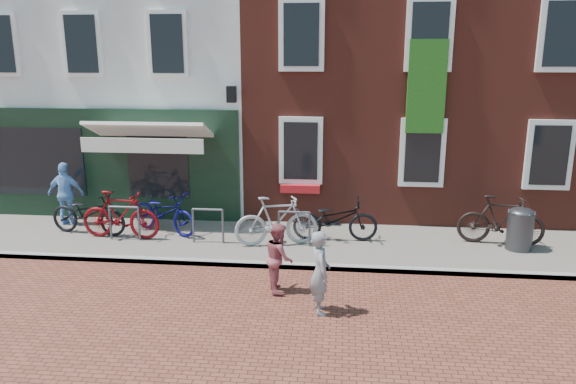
# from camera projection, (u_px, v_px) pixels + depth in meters

# --- Properties ---
(ground) EXTENTS (80.00, 80.00, 0.00)m
(ground) POSITION_uv_depth(u_px,v_px,m) (265.00, 269.00, 11.44)
(ground) COLOR brown
(sidewalk) EXTENTS (24.00, 3.00, 0.10)m
(sidewalk) POSITION_uv_depth(u_px,v_px,m) (317.00, 244.00, 12.77)
(sidewalk) COLOR slate
(sidewalk) RESTS_ON ground
(building_stucco) EXTENTS (8.00, 8.00, 9.00)m
(building_stucco) POSITION_uv_depth(u_px,v_px,m) (141.00, 49.00, 17.58)
(building_stucco) COLOR silver
(building_stucco) RESTS_ON ground
(building_brick_mid) EXTENTS (6.00, 8.00, 10.00)m
(building_brick_mid) POSITION_uv_depth(u_px,v_px,m) (361.00, 32.00, 16.76)
(building_brick_mid) COLOR maroon
(building_brick_mid) RESTS_ON ground
(building_brick_right) EXTENTS (6.00, 8.00, 10.00)m
(building_brick_right) POSITION_uv_depth(u_px,v_px,m) (565.00, 32.00, 16.16)
(building_brick_right) COLOR maroon
(building_brick_right) RESTS_ON ground
(litter_bin) EXTENTS (0.56, 0.56, 1.03)m
(litter_bin) POSITION_uv_depth(u_px,v_px,m) (520.00, 226.00, 12.16)
(litter_bin) COLOR #38383A
(litter_bin) RESTS_ON sidewalk
(woman) EXTENTS (0.48, 0.61, 1.47)m
(woman) POSITION_uv_depth(u_px,v_px,m) (320.00, 272.00, 9.35)
(woman) COLOR gray
(woman) RESTS_ON ground
(boy) EXTENTS (0.66, 0.75, 1.32)m
(boy) POSITION_uv_depth(u_px,v_px,m) (279.00, 257.00, 10.24)
(boy) COLOR #A04851
(boy) RESTS_ON ground
(cafe_person) EXTENTS (0.95, 0.40, 1.62)m
(cafe_person) POSITION_uv_depth(u_px,v_px,m) (66.00, 194.00, 13.91)
(cafe_person) COLOR #76A9E5
(cafe_person) RESTS_ON sidewalk
(bicycle_0) EXTENTS (2.05, 0.96, 1.04)m
(bicycle_0) POSITION_uv_depth(u_px,v_px,m) (88.00, 213.00, 13.22)
(bicycle_0) COLOR black
(bicycle_0) RESTS_ON sidewalk
(bicycle_1) EXTENTS (1.94, 0.64, 1.15)m
(bicycle_1) POSITION_uv_depth(u_px,v_px,m) (120.00, 215.00, 12.89)
(bicycle_1) COLOR #65070C
(bicycle_1) RESTS_ON sidewalk
(bicycle_2) EXTENTS (2.07, 1.49, 1.04)m
(bicycle_2) POSITION_uv_depth(u_px,v_px,m) (164.00, 212.00, 13.32)
(bicycle_2) COLOR #0B094C
(bicycle_2) RESTS_ON sidewalk
(bicycle_3) EXTENTS (1.99, 1.00, 1.15)m
(bicycle_3) POSITION_uv_depth(u_px,v_px,m) (276.00, 221.00, 12.43)
(bicycle_3) COLOR #979799
(bicycle_3) RESTS_ON sidewalk
(bicycle_4) EXTENTS (2.00, 0.79, 1.04)m
(bicycle_4) POSITION_uv_depth(u_px,v_px,m) (335.00, 219.00, 12.76)
(bicycle_4) COLOR black
(bicycle_4) RESTS_ON sidewalk
(bicycle_5) EXTENTS (1.97, 0.78, 1.15)m
(bicycle_5) POSITION_uv_depth(u_px,v_px,m) (501.00, 220.00, 12.47)
(bicycle_5) COLOR black
(bicycle_5) RESTS_ON sidewalk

